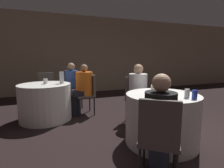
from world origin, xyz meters
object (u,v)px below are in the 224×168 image
object	(u,v)px
table_near	(162,119)
bottle_far	(62,78)
chair_far_northeast	(74,87)
soda_can_blue	(195,95)
person_blue_shirt	(70,87)
person_orange_shirt	(82,89)
person_white_shirt	(139,94)
chair_near_north	(136,95)
pizza_plate_near	(158,98)
person_black_shirt	(160,125)
table_far	(45,102)
chair_far_east	(88,91)
soda_can_red	(158,89)
chair_near_southwest	(159,134)
chair_far_north	(46,87)
soda_can_silver	(187,93)

from	to	relation	value
table_near	bottle_far	size ratio (longest dim) A/B	4.37
chair_far_northeast	soda_can_blue	distance (m)	2.98
chair_far_northeast	person_blue_shirt	bearing A→B (deg)	90.00
chair_far_northeast	person_orange_shirt	size ratio (longest dim) A/B	0.79
person_white_shirt	soda_can_blue	xyz separation A→B (m)	(0.13, -1.20, 0.21)
chair_near_north	pizza_plate_near	distance (m)	1.23
table_near	person_black_shirt	distance (m)	0.81
table_far	chair_far_east	xyz separation A→B (m)	(0.93, 0.07, 0.17)
table_far	soda_can_red	size ratio (longest dim) A/B	8.56
chair_near_southwest	chair_far_northeast	bearing A→B (deg)	134.83
chair_near_north	soda_can_blue	xyz separation A→B (m)	(0.12, -1.36, 0.27)
table_near	chair_far_east	size ratio (longest dim) A/B	1.19
chair_far_north	bottle_far	world-z (taller)	bottle_far
bottle_far	person_blue_shirt	bearing A→B (deg)	67.38
soda_can_red	person_black_shirt	bearing A→B (deg)	-123.17
chair_near_southwest	person_blue_shirt	bearing A→B (deg)	137.40
chair_far_northeast	pizza_plate_near	bearing A→B (deg)	153.31
pizza_plate_near	soda_can_blue	world-z (taller)	soda_can_blue
pizza_plate_near	bottle_far	size ratio (longest dim) A/B	0.93
chair_far_north	soda_can_red	size ratio (longest dim) A/B	7.42
chair_far_east	bottle_far	size ratio (longest dim) A/B	3.66
person_blue_shirt	person_orange_shirt	bearing A→B (deg)	162.14
chair_far_northeast	person_orange_shirt	bearing A→B (deg)	146.29
chair_near_north	bottle_far	bearing A→B (deg)	-24.00
person_orange_shirt	soda_can_red	xyz separation A→B (m)	(0.86, -1.65, 0.21)
person_black_shirt	soda_can_silver	size ratio (longest dim) A/B	9.25
chair_near_north	person_white_shirt	size ratio (longest dim) A/B	0.78
person_orange_shirt	chair_far_northeast	bearing A→B (deg)	4.22
chair_near_north	soda_can_silver	bearing A→B (deg)	97.88
person_orange_shirt	person_black_shirt	bearing A→B (deg)	-175.08
table_far	bottle_far	bearing A→B (deg)	-3.45
person_white_shirt	soda_can_blue	size ratio (longest dim) A/B	9.55
chair_far_east	soda_can_silver	world-z (taller)	chair_far_east
person_black_shirt	soda_can_red	world-z (taller)	person_black_shirt
chair_near_north	chair_near_southwest	size ratio (longest dim) A/B	1.00
soda_can_silver	bottle_far	size ratio (longest dim) A/B	0.49
chair_near_southwest	pizza_plate_near	distance (m)	0.67
chair_near_north	bottle_far	xyz separation A→B (m)	(-1.37, 0.73, 0.33)
chair_far_north	person_black_shirt	xyz separation A→B (m)	(1.14, -3.25, 0.02)
chair_far_east	soda_can_silver	bearing A→B (deg)	-161.75
chair_far_north	soda_can_silver	bearing A→B (deg)	122.50
chair_near_southwest	chair_far_north	size ratio (longest dim) A/B	1.00
table_near	chair_far_north	size ratio (longest dim) A/B	1.19
chair_near_north	chair_far_north	world-z (taller)	same
table_near	chair_near_north	bearing A→B (deg)	86.00
soda_can_red	bottle_far	bearing A→B (deg)	129.59
soda_can_red	chair_far_northeast	bearing A→B (deg)	113.18
chair_near_southwest	soda_can_blue	bearing A→B (deg)	61.65
table_near	chair_far_north	world-z (taller)	chair_far_north
table_far	soda_can_silver	bearing A→B (deg)	-48.23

